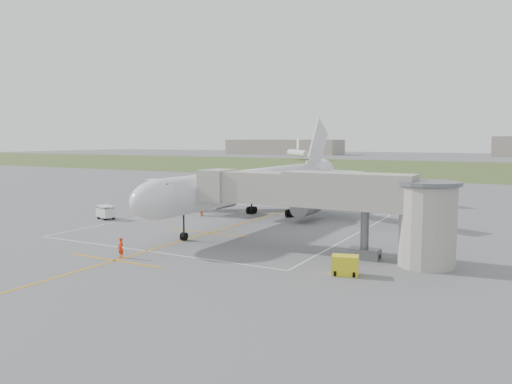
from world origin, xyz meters
The scene contains 11 objects.
ground centered at (0.00, 0.00, 0.00)m, with size 700.00×700.00×0.00m, color #5E5E61.
grass_strip centered at (0.00, 130.00, 0.01)m, with size 700.00×120.00×0.02m, color #455927.
apron_markings centered at (0.00, -5.82, 0.01)m, with size 28.20×60.00×0.01m.
airliner centered at (0.00, 0.75, 4.39)m, with size 38.93×46.75×13.52m.
jet_bridge centered at (15.72, -13.50, 4.74)m, with size 23.40×5.00×7.20m.
gpu_unit centered at (18.20, -19.06, 0.72)m, with size 2.21×1.79×1.46m.
baggage_cart centered at (-16.69, -8.48, 0.87)m, with size 2.77×2.12×1.71m.
ramp_worker_nose centered at (-0.22, -23.02, 0.86)m, with size 0.63×0.41×1.72m, color red.
ramp_worker_wing centered at (-7.66, -0.31, 0.85)m, with size 0.82×0.64×1.70m, color #E95807.
distant_hangars centered at (-16.15, 265.19, 5.17)m, with size 345.00×49.00×12.00m.
distant_aircraft centered at (11.18, 178.09, 3.59)m, with size 180.60×44.07×8.85m.
Camera 1 is at (29.74, -53.89, 9.98)m, focal length 35.00 mm.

